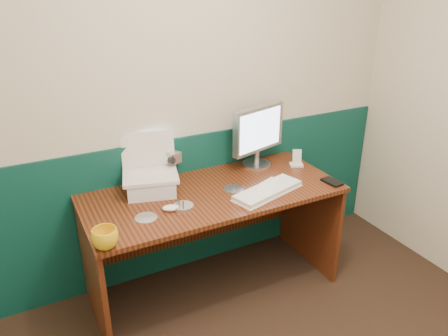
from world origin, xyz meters
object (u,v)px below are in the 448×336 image
mug (105,238)px  camcorder (172,167)px  laptop (149,157)px  keyboard (268,191)px  desk (214,242)px  monitor (257,136)px

mug → camcorder: size_ratio=0.73×
laptop → camcorder: laptop is taller
keyboard → camcorder: bearing=119.7°
desk → keyboard: bearing=-30.8°
laptop → camcorder: bearing=45.3°
monitor → camcorder: size_ratio=2.44×
keyboard → mug: (-1.03, -0.13, 0.04)m
laptop → keyboard: size_ratio=0.70×
desk → camcorder: bearing=120.9°
desk → camcorder: size_ratio=8.85×
monitor → camcorder: bearing=160.1°
keyboard → laptop: bearing=136.1°
laptop → keyboard: laptop is taller
mug → keyboard: bearing=7.2°
mug → camcorder: bearing=44.9°
desk → monitor: bearing=26.6°
laptop → keyboard: 0.75m
desk → mug: 0.90m
mug → camcorder: 0.81m
camcorder → laptop: bearing=-172.9°
desk → keyboard: 0.52m
monitor → mug: bearing=-171.8°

